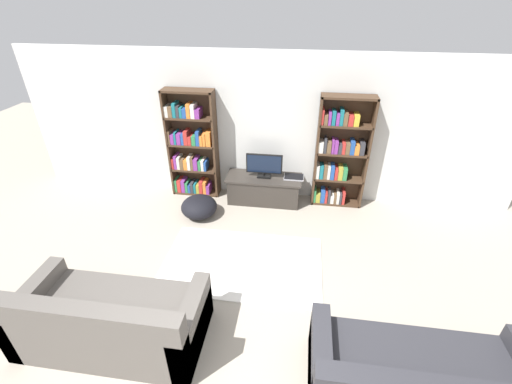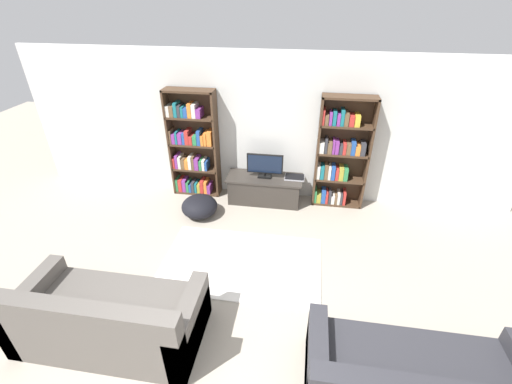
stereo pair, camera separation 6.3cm
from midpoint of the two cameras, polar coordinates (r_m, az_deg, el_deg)
name	(u,v)px [view 1 (the left image)]	position (r m, az deg, el deg)	size (l,w,h in m)	color
wall_back	(265,128)	(6.12, 1.22, 10.60)	(8.80, 0.06, 2.60)	silver
bookshelf_left	(192,147)	(6.38, -10.93, 7.40)	(0.88, 0.30, 1.98)	#422D1E
bookshelf_right	(339,155)	(6.09, 13.35, 6.09)	(0.88, 0.30, 1.98)	#422D1E
tv_stand	(264,189)	(6.28, 1.02, 0.53)	(1.36, 0.54, 0.50)	#332D28
television	(264,165)	(6.06, 1.08, 4.48)	(0.64, 0.16, 0.44)	black
laptop	(294,177)	(6.16, 6.04, 2.50)	(0.35, 0.25, 0.03)	#B7B7BC
area_rug	(242,263)	(5.05, -2.67, -11.79)	(2.27, 1.42, 0.02)	white
couch_left_sectional	(111,321)	(4.31, -23.44, -19.13)	(1.99, 0.97, 0.92)	#56514C
couch_right_sofa	(422,383)	(3.93, 25.42, -26.85)	(2.06, 0.96, 0.83)	#2D2D33
beanbag_ottoman	(199,207)	(5.99, -9.75, -2.45)	(0.62, 0.62, 0.36)	black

